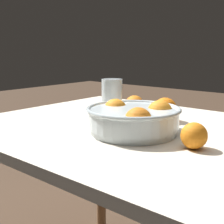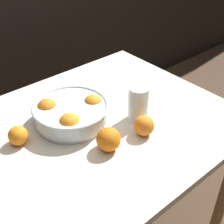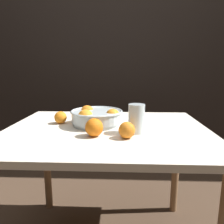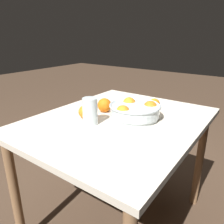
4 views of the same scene
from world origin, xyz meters
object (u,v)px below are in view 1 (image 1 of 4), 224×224
object	(u,v)px
fruit_bowl	(134,118)
orange_loose_aside	(194,136)
juice_glass	(112,99)
orange_loose_near_bowl	(165,109)
orange_loose_front	(134,105)

from	to	relation	value
fruit_bowl	orange_loose_aside	xyz separation A→B (m)	(-0.20, 0.02, -0.01)
fruit_bowl	orange_loose_aside	distance (m)	0.21
orange_loose_aside	juice_glass	bearing A→B (deg)	-21.92
orange_loose_near_bowl	fruit_bowl	bearing A→B (deg)	93.66
juice_glass	orange_loose_aside	world-z (taller)	juice_glass
orange_loose_front	juice_glass	bearing A→B (deg)	59.32
juice_glass	orange_loose_near_bowl	size ratio (longest dim) A/B	1.68
juice_glass	fruit_bowl	bearing A→B (deg)	145.43
juice_glass	orange_loose_aside	distance (m)	0.45
juice_glass	orange_loose_near_bowl	xyz separation A→B (m)	(-0.20, -0.06, -0.02)
orange_loose_front	orange_loose_aside	world-z (taller)	orange_loose_front
fruit_bowl	orange_loose_aside	size ratio (longest dim) A/B	4.13
fruit_bowl	orange_loose_aside	world-z (taller)	fruit_bowl
fruit_bowl	orange_loose_near_bowl	size ratio (longest dim) A/B	3.40
orange_loose_aside	fruit_bowl	bearing A→B (deg)	-6.30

